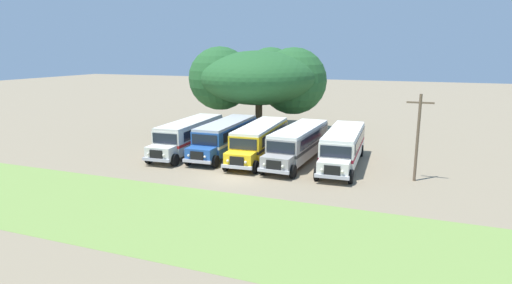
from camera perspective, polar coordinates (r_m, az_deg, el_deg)
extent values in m
plane|color=#84755B|center=(31.16, -3.34, -4.69)|extent=(220.00, 220.00, 0.00)
cube|color=olive|center=(24.42, -11.36, -9.77)|extent=(80.00, 9.57, 0.01)
cube|color=silver|center=(39.24, -8.79, 1.04)|extent=(2.96, 9.31, 2.10)
cube|color=red|center=(39.27, -8.78, 0.80)|extent=(2.99, 9.34, 0.24)
cube|color=black|center=(38.86, -6.94, 1.74)|extent=(0.44, 7.99, 0.80)
cube|color=black|center=(39.99, -10.24, 1.93)|extent=(0.44, 7.99, 0.80)
cube|color=beige|center=(39.03, -8.84, 2.71)|extent=(2.88, 9.21, 0.22)
cube|color=silver|center=(34.82, -12.70, -1.42)|extent=(2.27, 1.51, 1.05)
cube|color=black|center=(34.20, -13.34, -1.65)|extent=(1.10, 0.16, 0.70)
cube|color=#B7B7BC|center=(34.27, -13.33, -2.37)|extent=(2.41, 0.32, 0.24)
cube|color=black|center=(35.16, -12.22, 0.45)|extent=(2.20, 0.17, 0.84)
cube|color=red|center=(43.35, -6.02, 2.03)|extent=(0.90, 0.11, 1.30)
sphere|color=#EAE5C6|center=(33.81, -12.37, -1.77)|extent=(0.20, 0.20, 0.20)
sphere|color=#EAE5C6|center=(34.53, -14.37, -1.58)|extent=(0.20, 0.20, 0.20)
cylinder|color=black|center=(34.44, -10.86, -2.39)|extent=(0.33, 1.01, 1.00)
cylinder|color=black|center=(35.65, -14.24, -2.05)|extent=(0.33, 1.01, 1.00)
cylinder|color=black|center=(41.59, -5.40, 0.29)|extent=(0.33, 1.01, 1.00)
cylinder|color=black|center=(42.60, -8.36, 0.49)|extent=(0.33, 1.01, 1.00)
cube|color=#23519E|center=(38.39, -3.96, 0.91)|extent=(2.86, 9.29, 2.10)
cube|color=silver|center=(38.42, -3.96, 0.66)|extent=(2.89, 9.31, 0.24)
cube|color=black|center=(38.10, -2.03, 1.61)|extent=(0.36, 8.00, 0.80)
cube|color=black|center=(39.06, -5.52, 1.83)|extent=(0.36, 8.00, 0.80)
cube|color=#B2B2B7|center=(38.18, -3.98, 2.62)|extent=(2.78, 9.19, 0.22)
cube|color=#23519E|center=(33.80, -7.42, -1.63)|extent=(2.25, 1.49, 1.05)
cube|color=black|center=(33.15, -7.99, -1.88)|extent=(1.10, 0.14, 0.70)
cube|color=#B7B7BC|center=(33.22, -8.00, -2.61)|extent=(2.41, 0.30, 0.24)
cube|color=black|center=(34.16, -6.98, 0.29)|extent=(2.20, 0.15, 0.84)
cube|color=silver|center=(42.62, -1.55, 1.92)|extent=(0.90, 0.10, 1.30)
sphere|color=#EAE5C6|center=(32.80, -6.94, -2.00)|extent=(0.20, 0.20, 0.20)
sphere|color=#EAE5C6|center=(33.42, -9.10, -1.80)|extent=(0.20, 0.20, 0.20)
cylinder|color=black|center=(33.51, -5.48, -2.63)|extent=(0.32, 1.01, 1.00)
cylinder|color=black|center=(34.54, -9.12, -2.28)|extent=(0.32, 1.01, 1.00)
cylinder|color=black|center=(40.91, -0.76, 0.14)|extent=(0.32, 1.01, 1.00)
cylinder|color=black|center=(41.76, -3.86, 0.36)|extent=(0.32, 1.01, 1.00)
cube|color=yellow|center=(36.73, 0.64, 0.43)|extent=(3.04, 9.33, 2.10)
cube|color=black|center=(36.77, 0.64, 0.17)|extent=(3.08, 9.35, 0.24)
cube|color=black|center=(36.57, 2.69, 1.16)|extent=(0.52, 7.99, 0.80)
cube|color=black|center=(37.30, -1.08, 1.39)|extent=(0.52, 7.99, 0.80)
cube|color=silver|center=(36.52, 0.65, 2.21)|extent=(2.96, 9.23, 0.22)
cube|color=yellow|center=(31.96, -2.16, -2.34)|extent=(2.28, 1.53, 1.05)
cube|color=black|center=(31.28, -2.62, -2.62)|extent=(1.10, 0.17, 0.70)
cube|color=#B7B7BC|center=(31.36, -2.64, -3.40)|extent=(2.41, 0.34, 0.24)
cube|color=black|center=(32.33, -1.77, -0.30)|extent=(2.20, 0.19, 0.84)
cube|color=black|center=(41.11, 2.54, 1.53)|extent=(0.90, 0.11, 1.30)
sphere|color=#EAE5C6|center=(31.00, -1.44, -2.74)|extent=(0.20, 0.20, 0.20)
sphere|color=#EAE5C6|center=(31.48, -3.85, -2.54)|extent=(0.20, 0.20, 0.20)
cylinder|color=black|center=(31.81, -0.05, -3.38)|extent=(0.34, 1.01, 1.00)
cylinder|color=black|center=(32.60, -4.08, -3.03)|extent=(0.34, 1.01, 1.00)
cylinder|color=black|center=(39.47, 3.59, -0.33)|extent=(0.34, 1.01, 1.00)
cylinder|color=black|center=(40.10, 0.26, -0.11)|extent=(0.34, 1.01, 1.00)
cube|color=#9E9993|center=(35.63, 5.88, -0.01)|extent=(2.86, 9.29, 2.10)
cube|color=#282828|center=(35.67, 5.87, -0.27)|extent=(2.89, 9.31, 0.24)
cube|color=black|center=(35.46, 8.00, 0.70)|extent=(0.36, 8.00, 0.80)
cube|color=black|center=(36.20, 4.13, 1.03)|extent=(0.36, 8.00, 0.80)
cube|color=silver|center=(35.41, 5.92, 1.83)|extent=(2.78, 9.19, 0.22)
cube|color=#9E9993|center=(30.88, 2.86, -2.86)|extent=(2.25, 1.49, 1.05)
cube|color=black|center=(30.21, 2.37, -3.15)|extent=(1.10, 0.14, 0.70)
cube|color=#B7B7BC|center=(30.29, 2.33, -3.96)|extent=(2.41, 0.30, 0.24)
cube|color=black|center=(31.24, 3.32, -0.76)|extent=(2.20, 0.15, 0.84)
cube|color=#282828|center=(40.00, 7.89, 1.13)|extent=(0.90, 0.10, 1.30)
sphere|color=#EAE5C6|center=(29.93, 3.59, -3.32)|extent=(0.20, 0.20, 0.20)
sphere|color=#EAE5C6|center=(30.41, 1.10, -3.04)|extent=(0.20, 0.20, 0.20)
cylinder|color=black|center=(30.73, 5.02, -3.99)|extent=(0.32, 1.01, 1.00)
cylinder|color=black|center=(31.53, 0.87, -3.52)|extent=(0.32, 1.01, 1.00)
cylinder|color=black|center=(38.36, 8.92, -0.82)|extent=(0.32, 1.01, 1.00)
cylinder|color=black|center=(39.01, 5.51, -0.51)|extent=(0.32, 1.01, 1.00)
cube|color=silver|center=(35.00, 11.73, -0.43)|extent=(2.90, 9.30, 2.10)
cube|color=maroon|center=(35.03, 11.72, -0.69)|extent=(2.93, 9.32, 0.24)
cube|color=black|center=(35.06, 13.89, 0.33)|extent=(0.39, 7.99, 0.80)
cube|color=black|center=(35.35, 9.79, 0.61)|extent=(0.39, 7.99, 0.80)
cube|color=silver|center=(34.77, 11.82, 1.44)|extent=(2.81, 9.20, 0.22)
cube|color=silver|center=(30.02, 10.42, -3.50)|extent=(2.26, 1.49, 1.05)
cube|color=black|center=(29.30, 10.21, -3.83)|extent=(1.10, 0.15, 0.70)
cube|color=#B7B7BC|center=(29.39, 10.17, -4.65)|extent=(2.41, 0.30, 0.24)
cube|color=black|center=(30.40, 10.68, -1.31)|extent=(2.20, 0.16, 0.84)
cube|color=maroon|center=(39.51, 12.57, 0.81)|extent=(0.90, 0.10, 1.30)
sphere|color=#EAE5C6|center=(29.17, 11.56, -3.96)|extent=(0.20, 0.20, 0.20)
sphere|color=#EAE5C6|center=(29.36, 8.85, -3.75)|extent=(0.20, 0.20, 0.20)
cylinder|color=black|center=(30.12, 12.68, -4.58)|extent=(0.32, 1.01, 1.00)
cylinder|color=black|center=(30.44, 8.17, -4.23)|extent=(0.32, 1.01, 1.00)
cylinder|color=black|center=(38.03, 14.03, -1.16)|extent=(0.32, 1.01, 1.00)
cylinder|color=black|center=(38.28, 10.45, -0.91)|extent=(0.32, 1.01, 1.00)
cylinder|color=brown|center=(48.32, 0.38, 3.73)|extent=(0.79, 0.79, 3.86)
ellipsoid|color=#235628|center=(47.88, 0.39, 8.68)|extent=(13.20, 13.85, 5.99)
sphere|color=#235628|center=(48.21, 5.06, 8.19)|extent=(7.49, 7.49, 7.49)
sphere|color=#235628|center=(48.36, -4.83, 8.54)|extent=(7.10, 7.10, 7.10)
sphere|color=#235628|center=(51.63, 1.99, 9.02)|extent=(6.61, 6.61, 6.61)
cylinder|color=brown|center=(31.49, 20.95, 0.48)|extent=(0.20, 0.20, 6.17)
cube|color=brown|center=(31.11, 21.30, 4.97)|extent=(1.80, 0.12, 0.12)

